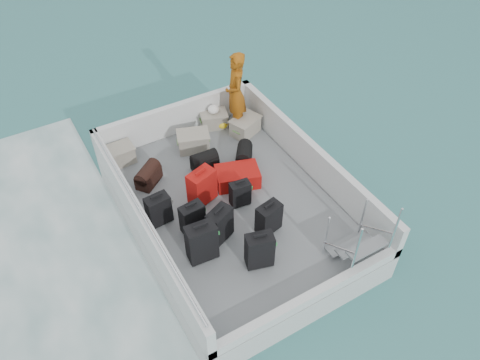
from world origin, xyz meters
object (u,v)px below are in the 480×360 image
object	(u,v)px
suitcase_6	(269,219)
suitcase_2	(159,210)
crate_0	(119,156)
crate_3	(245,127)
suitcase_7	(240,194)
crate_2	(214,120)
suitcase_3	(260,251)
passenger	(236,93)
suitcase_5	(202,187)
crate_1	(193,142)
suitcase_0	(202,243)
suitcase_4	(220,225)
suitcase_1	(192,219)
suitcase_8	(237,176)

from	to	relation	value
suitcase_6	suitcase_2	bearing A→B (deg)	132.98
crate_0	crate_3	xyz separation A→B (m)	(2.67, -0.46, 0.01)
suitcase_7	crate_2	size ratio (longest dim) A/B	0.95
suitcase_2	crate_3	world-z (taller)	suitcase_2
suitcase_3	passenger	xyz separation A→B (m)	(1.48, 3.34, 0.56)
suitcase_5	crate_2	xyz separation A→B (m)	(1.24, 1.90, -0.18)
crate_2	passenger	world-z (taller)	passenger
suitcase_3	crate_1	world-z (taller)	suitcase_3
suitcase_0	crate_1	xyz separation A→B (m)	(1.10, 2.58, -0.19)
suitcase_7	crate_3	bearing A→B (deg)	63.65
crate_0	suitcase_4	bearing A→B (deg)	-73.39
suitcase_5	crate_2	world-z (taller)	suitcase_5
suitcase_6	suitcase_0	bearing A→B (deg)	166.54
crate_1	crate_2	bearing A→B (deg)	33.24
suitcase_4	crate_2	world-z (taller)	suitcase_4
suitcase_1	crate_3	distance (m)	2.89
crate_2	suitcase_2	bearing A→B (deg)	-137.11
suitcase_2	suitcase_3	world-z (taller)	suitcase_3
suitcase_8	crate_1	distance (m)	1.36
suitcase_2	suitcase_8	bearing A→B (deg)	1.79
suitcase_3	suitcase_7	size ratio (longest dim) A/B	1.31
crate_1	crate_3	world-z (taller)	crate_1
suitcase_2	suitcase_7	distance (m)	1.48
crate_2	suitcase_1	bearing A→B (deg)	-124.83
suitcase_5	suitcase_2	bearing A→B (deg)	168.16
suitcase_1	suitcase_5	bearing A→B (deg)	44.84
suitcase_5	crate_2	bearing A→B (deg)	39.51
crate_0	crate_3	world-z (taller)	crate_3
suitcase_2	suitcase_5	bearing A→B (deg)	1.48
crate_0	suitcase_0	bearing A→B (deg)	-82.86
suitcase_1	suitcase_6	distance (m)	1.31
suitcase_8	suitcase_2	bearing A→B (deg)	113.71
suitcase_2	passenger	distance (m)	3.09
crate_1	suitcase_0	bearing A→B (deg)	-113.18
suitcase_6	suitcase_3	bearing A→B (deg)	-145.46
suitcase_5	crate_0	world-z (taller)	suitcase_5
passenger	suitcase_4	bearing A→B (deg)	-15.48
suitcase_4	crate_0	world-z (taller)	suitcase_4
suitcase_1	crate_3	xyz separation A→B (m)	(2.18, 1.90, -0.13)
suitcase_4	crate_1	bearing A→B (deg)	51.07
suitcase_7	crate_0	size ratio (longest dim) A/B	0.90
suitcase_1	passenger	bearing A→B (deg)	40.53
crate_3	passenger	xyz separation A→B (m)	(-0.08, 0.27, 0.72)
suitcase_0	passenger	xyz separation A→B (m)	(2.22, 2.76, 0.52)
suitcase_0	suitcase_5	bearing A→B (deg)	67.58
suitcase_1	suitcase_2	xyz separation A→B (m)	(-0.42, 0.48, -0.00)
suitcase_2	suitcase_0	bearing A→B (deg)	-78.38
suitcase_1	suitcase_4	distance (m)	0.50
suitcase_0	suitcase_3	bearing A→B (deg)	-33.72
suitcase_5	suitcase_0	bearing A→B (deg)	-134.24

